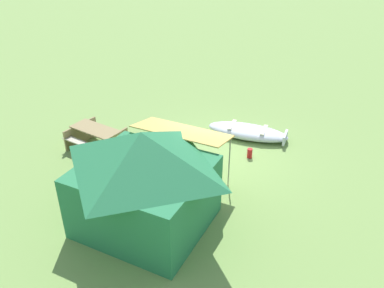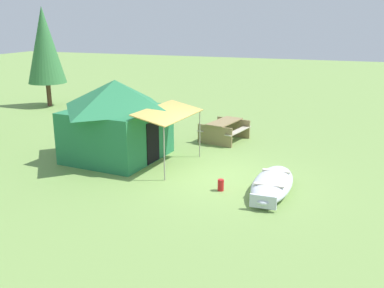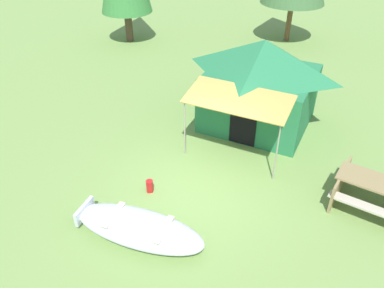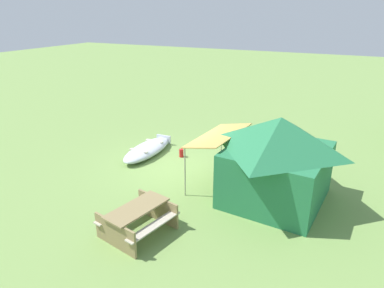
{
  "view_description": "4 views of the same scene",
  "coord_description": "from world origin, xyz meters",
  "views": [
    {
      "loc": [
        -3.27,
        10.49,
        6.73
      ],
      "look_at": [
        0.56,
        0.76,
        0.81
      ],
      "focal_mm": 36.68,
      "sensor_mm": 36.0,
      "label": 1
    },
    {
      "loc": [
        -11.8,
        -3.56,
        4.56
      ],
      "look_at": [
        0.57,
        0.99,
        0.76
      ],
      "focal_mm": 41.08,
      "sensor_mm": 36.0,
      "label": 2
    },
    {
      "loc": [
        2.46,
        -6.48,
        6.12
      ],
      "look_at": [
        -0.39,
        0.8,
        0.76
      ],
      "focal_mm": 35.34,
      "sensor_mm": 36.0,
      "label": 3
    },
    {
      "loc": [
        10.21,
        5.53,
        5.47
      ],
      "look_at": [
        -0.11,
        0.48,
        1.01
      ],
      "focal_mm": 32.39,
      "sensor_mm": 36.0,
      "label": 4
    }
  ],
  "objects": [
    {
      "name": "ground_plane",
      "position": [
        0.0,
        0.0,
        0.0
      ],
      "size": [
        80.0,
        80.0,
        0.0
      ],
      "primitive_type": "plane",
      "color": "#72954B"
    },
    {
      "name": "fuel_can",
      "position": [
        -1.0,
        -0.43,
        0.16
      ],
      "size": [
        0.21,
        0.21,
        0.32
      ],
      "primitive_type": "cylinder",
      "rotation": [
        0.0,
        0.0,
        0.26
      ],
      "color": "red",
      "rests_on": "ground_plane"
    },
    {
      "name": "pine_tree_back_right",
      "position": [
        7.4,
        11.65,
        3.19
      ],
      "size": [
        1.98,
        1.98,
        5.16
      ],
      "color": "#513426",
      "rests_on": "ground_plane"
    },
    {
      "name": "canvas_cabin_tent",
      "position": [
        0.65,
        3.67,
        1.37
      ],
      "size": [
        3.44,
        4.27,
        2.63
      ],
      "color": "#267547",
      "rests_on": "ground_plane"
    },
    {
      "name": "cooler_box",
      "position": [
        1.51,
        2.83,
        0.19
      ],
      "size": [
        0.51,
        0.36,
        0.37
      ],
      "primitive_type": "cube",
      "rotation": [
        0.0,
        0.0,
        3.09
      ],
      "color": "red",
      "rests_on": "ground_plane"
    },
    {
      "name": "beached_rowboat",
      "position": [
        -0.59,
        -1.77,
        0.23
      ],
      "size": [
        2.9,
        1.06,
        0.44
      ],
      "color": "silver",
      "rests_on": "ground_plane"
    },
    {
      "name": "picnic_table",
      "position": [
        3.96,
        0.91,
        0.48
      ],
      "size": [
        1.97,
        1.76,
        0.77
      ],
      "color": "olive",
      "rests_on": "ground_plane"
    }
  ]
}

